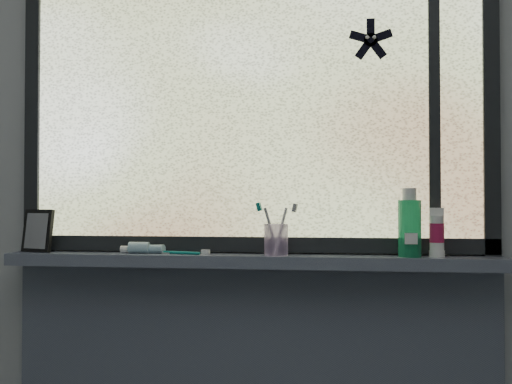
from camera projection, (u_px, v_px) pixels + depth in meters
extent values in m
cube|color=#9EA3A8|center=(251.00, 185.00, 1.94)|extent=(3.00, 0.01, 2.50)
cube|color=#4D5567|center=(248.00, 261.00, 1.86)|extent=(1.62, 0.14, 0.04)
cube|color=silver|center=(250.00, 102.00, 1.92)|extent=(1.50, 0.01, 1.00)
cube|color=black|center=(250.00, 244.00, 1.90)|extent=(1.60, 0.03, 0.05)
cube|color=black|center=(34.00, 107.00, 2.02)|extent=(0.05, 0.03, 1.10)
cube|color=black|center=(491.00, 96.00, 1.81)|extent=(0.05, 0.03, 1.10)
cube|color=black|center=(434.00, 97.00, 1.83)|extent=(0.03, 0.03, 1.00)
cube|color=black|center=(38.00, 231.00, 1.96)|extent=(0.13, 0.09, 0.15)
cylinder|color=#BA9DD0|center=(276.00, 240.00, 1.82)|extent=(0.09, 0.09, 0.10)
cylinder|color=#1FA164|center=(409.00, 222.00, 1.77)|extent=(0.08, 0.08, 0.18)
cylinder|color=silver|center=(437.00, 231.00, 1.78)|extent=(0.06, 0.06, 0.11)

